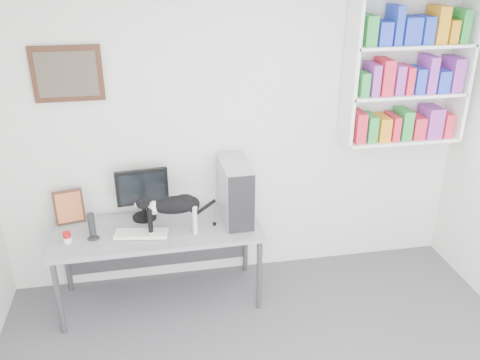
{
  "coord_description": "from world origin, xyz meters",
  "views": [
    {
      "loc": [
        -0.71,
        -1.99,
        2.76
      ],
      "look_at": [
        -0.06,
        1.53,
        1.12
      ],
      "focal_mm": 38.0,
      "sensor_mm": 36.0,
      "label": 1
    }
  ],
  "objects_px": {
    "bookshelf": "(408,70)",
    "leaning_print": "(69,206)",
    "monitor": "(143,194)",
    "speaker": "(92,226)",
    "soup_can": "(67,237)",
    "keyboard": "(141,234)",
    "pc_tower": "(235,191)",
    "cat": "(174,215)",
    "desk": "(160,265)"
  },
  "relations": [
    {
      "from": "keyboard",
      "to": "pc_tower",
      "type": "xyz_separation_m",
      "value": [
        0.78,
        0.15,
        0.23
      ]
    },
    {
      "from": "speaker",
      "to": "soup_can",
      "type": "xyz_separation_m",
      "value": [
        -0.19,
        -0.03,
        -0.07
      ]
    },
    {
      "from": "bookshelf",
      "to": "leaning_print",
      "type": "height_order",
      "value": "bookshelf"
    },
    {
      "from": "pc_tower",
      "to": "bookshelf",
      "type": "bearing_deg",
      "value": 4.68
    },
    {
      "from": "speaker",
      "to": "cat",
      "type": "distance_m",
      "value": 0.64
    },
    {
      "from": "bookshelf",
      "to": "speaker",
      "type": "height_order",
      "value": "bookshelf"
    },
    {
      "from": "pc_tower",
      "to": "speaker",
      "type": "height_order",
      "value": "pc_tower"
    },
    {
      "from": "bookshelf",
      "to": "desk",
      "type": "height_order",
      "value": "bookshelf"
    },
    {
      "from": "keyboard",
      "to": "soup_can",
      "type": "distance_m",
      "value": 0.56
    },
    {
      "from": "keyboard",
      "to": "cat",
      "type": "bearing_deg",
      "value": 3.48
    },
    {
      "from": "pc_tower",
      "to": "speaker",
      "type": "xyz_separation_m",
      "value": [
        -1.15,
        -0.12,
        -0.14
      ]
    },
    {
      "from": "speaker",
      "to": "cat",
      "type": "bearing_deg",
      "value": -18.4
    },
    {
      "from": "pc_tower",
      "to": "leaning_print",
      "type": "relative_size",
      "value": 1.71
    },
    {
      "from": "bookshelf",
      "to": "keyboard",
      "type": "bearing_deg",
      "value": -172.47
    },
    {
      "from": "cat",
      "to": "keyboard",
      "type": "bearing_deg",
      "value": 175.16
    },
    {
      "from": "desk",
      "to": "cat",
      "type": "relative_size",
      "value": 2.98
    },
    {
      "from": "bookshelf",
      "to": "speaker",
      "type": "relative_size",
      "value": 5.48
    },
    {
      "from": "keyboard",
      "to": "leaning_print",
      "type": "bearing_deg",
      "value": 158.63
    },
    {
      "from": "soup_can",
      "to": "cat",
      "type": "distance_m",
      "value": 0.83
    },
    {
      "from": "speaker",
      "to": "soup_can",
      "type": "height_order",
      "value": "speaker"
    },
    {
      "from": "cat",
      "to": "desk",
      "type": "bearing_deg",
      "value": 142.25
    },
    {
      "from": "bookshelf",
      "to": "keyboard",
      "type": "xyz_separation_m",
      "value": [
        -2.25,
        -0.3,
        -1.14
      ]
    },
    {
      "from": "bookshelf",
      "to": "monitor",
      "type": "xyz_separation_m",
      "value": [
        -2.22,
        -0.01,
        -0.93
      ]
    },
    {
      "from": "soup_can",
      "to": "leaning_print",
      "type": "bearing_deg",
      "value": 91.94
    },
    {
      "from": "bookshelf",
      "to": "speaker",
      "type": "distance_m",
      "value": 2.83
    },
    {
      "from": "pc_tower",
      "to": "cat",
      "type": "distance_m",
      "value": 0.55
    },
    {
      "from": "speaker",
      "to": "cat",
      "type": "relative_size",
      "value": 0.41
    },
    {
      "from": "leaning_print",
      "to": "cat",
      "type": "height_order",
      "value": "cat"
    },
    {
      "from": "monitor",
      "to": "speaker",
      "type": "xyz_separation_m",
      "value": [
        -0.4,
        -0.26,
        -0.11
      ]
    },
    {
      "from": "leaning_print",
      "to": "soup_can",
      "type": "distance_m",
      "value": 0.34
    },
    {
      "from": "bookshelf",
      "to": "monitor",
      "type": "height_order",
      "value": "bookshelf"
    },
    {
      "from": "leaning_print",
      "to": "cat",
      "type": "xyz_separation_m",
      "value": [
        0.83,
        -0.35,
        0.03
      ]
    },
    {
      "from": "desk",
      "to": "leaning_print",
      "type": "relative_size",
      "value": 5.7
    },
    {
      "from": "desk",
      "to": "speaker",
      "type": "distance_m",
      "value": 0.68
    },
    {
      "from": "pc_tower",
      "to": "speaker",
      "type": "bearing_deg",
      "value": -175.07
    },
    {
      "from": "pc_tower",
      "to": "soup_can",
      "type": "height_order",
      "value": "pc_tower"
    },
    {
      "from": "desk",
      "to": "cat",
      "type": "xyz_separation_m",
      "value": [
        0.14,
        -0.1,
        0.52
      ]
    },
    {
      "from": "monitor",
      "to": "speaker",
      "type": "bearing_deg",
      "value": -152.11
    },
    {
      "from": "monitor",
      "to": "speaker",
      "type": "distance_m",
      "value": 0.49
    },
    {
      "from": "soup_can",
      "to": "speaker",
      "type": "bearing_deg",
      "value": 7.87
    },
    {
      "from": "desk",
      "to": "pc_tower",
      "type": "bearing_deg",
      "value": 4.77
    },
    {
      "from": "desk",
      "to": "speaker",
      "type": "relative_size",
      "value": 7.36
    },
    {
      "from": "speaker",
      "to": "soup_can",
      "type": "relative_size",
      "value": 2.54
    },
    {
      "from": "pc_tower",
      "to": "cat",
      "type": "xyz_separation_m",
      "value": [
        -0.52,
        -0.17,
        -0.08
      ]
    },
    {
      "from": "bookshelf",
      "to": "cat",
      "type": "bearing_deg",
      "value": -170.86
    },
    {
      "from": "monitor",
      "to": "soup_can",
      "type": "xyz_separation_m",
      "value": [
        -0.59,
        -0.29,
        -0.18
      ]
    },
    {
      "from": "keyboard",
      "to": "soup_can",
      "type": "xyz_separation_m",
      "value": [
        -0.56,
        -0.0,
        0.03
      ]
    },
    {
      "from": "desk",
      "to": "keyboard",
      "type": "bearing_deg",
      "value": -148.0
    },
    {
      "from": "bookshelf",
      "to": "leaning_print",
      "type": "xyz_separation_m",
      "value": [
        -2.82,
        0.03,
        -1.01
      ]
    },
    {
      "from": "keyboard",
      "to": "speaker",
      "type": "bearing_deg",
      "value": -175.14
    }
  ]
}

